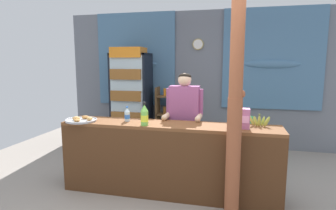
{
  "coord_description": "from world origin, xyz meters",
  "views": [
    {
      "loc": [
        0.72,
        -2.96,
        1.74
      ],
      "look_at": [
        -0.21,
        0.95,
        1.12
      ],
      "focal_mm": 29.91,
      "sensor_mm": 36.0,
      "label": 1
    }
  ],
  "objects_px": {
    "drink_fridge": "(131,94)",
    "stall_counter": "(167,154)",
    "shopkeeper": "(184,114)",
    "pastry_tray": "(81,120)",
    "soda_bottle_water": "(127,115)",
    "bottle_shelf_rack": "(168,116)",
    "soda_bottle_lime_soda": "(144,116)",
    "timber_post": "(235,103)",
    "snack_box_wafer": "(240,118)",
    "plastic_lawn_chair": "(246,134)",
    "banana_bunch": "(259,121)"
  },
  "relations": [
    {
      "from": "soda_bottle_lime_soda",
      "to": "banana_bunch",
      "type": "distance_m",
      "value": 1.43
    },
    {
      "from": "drink_fridge",
      "to": "plastic_lawn_chair",
      "type": "height_order",
      "value": "drink_fridge"
    },
    {
      "from": "stall_counter",
      "to": "pastry_tray",
      "type": "xyz_separation_m",
      "value": [
        -1.18,
        -0.02,
        0.4
      ]
    },
    {
      "from": "bottle_shelf_rack",
      "to": "stall_counter",
      "type": "bearing_deg",
      "value": -76.91
    },
    {
      "from": "soda_bottle_lime_soda",
      "to": "pastry_tray",
      "type": "bearing_deg",
      "value": 177.34
    },
    {
      "from": "shopkeeper",
      "to": "pastry_tray",
      "type": "height_order",
      "value": "shopkeeper"
    },
    {
      "from": "stall_counter",
      "to": "shopkeeper",
      "type": "bearing_deg",
      "value": 77.63
    },
    {
      "from": "stall_counter",
      "to": "soda_bottle_water",
      "type": "distance_m",
      "value": 0.76
    },
    {
      "from": "timber_post",
      "to": "snack_box_wafer",
      "type": "relative_size",
      "value": 11.3
    },
    {
      "from": "drink_fridge",
      "to": "bottle_shelf_rack",
      "type": "bearing_deg",
      "value": 12.47
    },
    {
      "from": "shopkeeper",
      "to": "soda_bottle_lime_soda",
      "type": "distance_m",
      "value": 0.74
    },
    {
      "from": "stall_counter",
      "to": "plastic_lawn_chair",
      "type": "height_order",
      "value": "stall_counter"
    },
    {
      "from": "stall_counter",
      "to": "soda_bottle_water",
      "type": "height_order",
      "value": "soda_bottle_water"
    },
    {
      "from": "stall_counter",
      "to": "bottle_shelf_rack",
      "type": "bearing_deg",
      "value": 103.09
    },
    {
      "from": "pastry_tray",
      "to": "bottle_shelf_rack",
      "type": "bearing_deg",
      "value": 72.18
    },
    {
      "from": "drink_fridge",
      "to": "banana_bunch",
      "type": "height_order",
      "value": "drink_fridge"
    },
    {
      "from": "soda_bottle_lime_soda",
      "to": "snack_box_wafer",
      "type": "height_order",
      "value": "soda_bottle_lime_soda"
    },
    {
      "from": "soda_bottle_water",
      "to": "stall_counter",
      "type": "bearing_deg",
      "value": -12.42
    },
    {
      "from": "bottle_shelf_rack",
      "to": "timber_post",
      "type": "bearing_deg",
      "value": -61.39
    },
    {
      "from": "soda_bottle_water",
      "to": "bottle_shelf_rack",
      "type": "bearing_deg",
      "value": 87.46
    },
    {
      "from": "banana_bunch",
      "to": "shopkeeper",
      "type": "bearing_deg",
      "value": 162.13
    },
    {
      "from": "plastic_lawn_chair",
      "to": "pastry_tray",
      "type": "relative_size",
      "value": 2.04
    },
    {
      "from": "plastic_lawn_chair",
      "to": "soda_bottle_lime_soda",
      "type": "xyz_separation_m",
      "value": [
        -1.3,
        -1.64,
        0.58
      ]
    },
    {
      "from": "drink_fridge",
      "to": "plastic_lawn_chair",
      "type": "distance_m",
      "value": 2.37
    },
    {
      "from": "bottle_shelf_rack",
      "to": "pastry_tray",
      "type": "relative_size",
      "value": 2.94
    },
    {
      "from": "stall_counter",
      "to": "soda_bottle_water",
      "type": "relative_size",
      "value": 13.85
    },
    {
      "from": "soda_bottle_lime_soda",
      "to": "pastry_tray",
      "type": "xyz_separation_m",
      "value": [
        -0.91,
        0.04,
        -0.11
      ]
    },
    {
      "from": "timber_post",
      "to": "plastic_lawn_chair",
      "type": "xyz_separation_m",
      "value": [
        0.2,
        1.87,
        -0.81
      ]
    },
    {
      "from": "shopkeeper",
      "to": "snack_box_wafer",
      "type": "bearing_deg",
      "value": -32.34
    },
    {
      "from": "stall_counter",
      "to": "timber_post",
      "type": "bearing_deg",
      "value": -19.27
    },
    {
      "from": "pastry_tray",
      "to": "snack_box_wafer",
      "type": "bearing_deg",
      "value": 2.41
    },
    {
      "from": "bottle_shelf_rack",
      "to": "pastry_tray",
      "type": "distance_m",
      "value": 2.28
    },
    {
      "from": "timber_post",
      "to": "banana_bunch",
      "type": "height_order",
      "value": "timber_post"
    },
    {
      "from": "drink_fridge",
      "to": "soda_bottle_water",
      "type": "xyz_separation_m",
      "value": [
        0.65,
        -1.84,
        -0.07
      ]
    },
    {
      "from": "soda_bottle_lime_soda",
      "to": "snack_box_wafer",
      "type": "relative_size",
      "value": 1.23
    },
    {
      "from": "banana_bunch",
      "to": "pastry_tray",
      "type": "bearing_deg",
      "value": -173.77
    },
    {
      "from": "timber_post",
      "to": "drink_fridge",
      "type": "relative_size",
      "value": 1.34
    },
    {
      "from": "soda_bottle_water",
      "to": "soda_bottle_lime_soda",
      "type": "bearing_deg",
      "value": -31.89
    },
    {
      "from": "stall_counter",
      "to": "drink_fridge",
      "type": "bearing_deg",
      "value": 122.05
    },
    {
      "from": "drink_fridge",
      "to": "bottle_shelf_rack",
      "type": "distance_m",
      "value": 0.88
    },
    {
      "from": "bottle_shelf_rack",
      "to": "soda_bottle_water",
      "type": "distance_m",
      "value": 2.04
    },
    {
      "from": "drink_fridge",
      "to": "stall_counter",
      "type": "bearing_deg",
      "value": -57.95
    },
    {
      "from": "stall_counter",
      "to": "shopkeeper",
      "type": "xyz_separation_m",
      "value": [
        0.12,
        0.55,
        0.43
      ]
    },
    {
      "from": "stall_counter",
      "to": "soda_bottle_water",
      "type": "xyz_separation_m",
      "value": [
        -0.58,
        0.13,
        0.46
      ]
    },
    {
      "from": "soda_bottle_lime_soda",
      "to": "pastry_tray",
      "type": "height_order",
      "value": "soda_bottle_lime_soda"
    },
    {
      "from": "timber_post",
      "to": "shopkeeper",
      "type": "bearing_deg",
      "value": 129.81
    },
    {
      "from": "stall_counter",
      "to": "soda_bottle_water",
      "type": "bearing_deg",
      "value": 167.58
    },
    {
      "from": "soda_bottle_water",
      "to": "snack_box_wafer",
      "type": "distance_m",
      "value": 1.48
    },
    {
      "from": "pastry_tray",
      "to": "timber_post",
      "type": "bearing_deg",
      "value": -7.58
    },
    {
      "from": "bottle_shelf_rack",
      "to": "shopkeeper",
      "type": "xyz_separation_m",
      "value": [
        0.62,
        -1.57,
        0.36
      ]
    }
  ]
}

